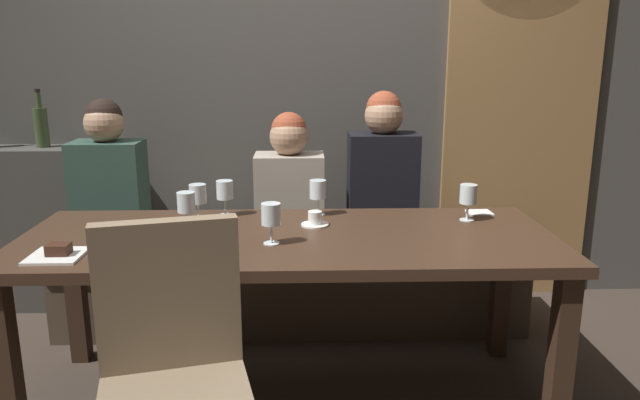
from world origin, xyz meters
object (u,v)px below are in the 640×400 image
(banquette_bench, at_px, (292,287))
(dessert_plate, at_px, (57,253))
(diner_redhead, at_px, (109,180))
(wine_glass_near_right, at_px, (271,215))
(espresso_cup, at_px, (315,220))
(chair_near_side, at_px, (173,364))
(wine_glass_center_front, at_px, (186,204))
(wine_glass_far_left, at_px, (198,195))
(diner_far_end, at_px, (382,175))
(dining_table, at_px, (288,255))
(fork_on_table, at_px, (95,256))
(wine_glass_end_left, at_px, (318,191))
(diner_bearded, at_px, (289,185))
(wine_bottle_pale_label, at_px, (41,126))
(wine_glass_end_right, at_px, (468,195))
(wine_glass_near_left, at_px, (225,191))

(banquette_bench, bearing_deg, dessert_plate, -131.59)
(diner_redhead, distance_m, wine_glass_near_right, 1.22)
(diner_redhead, height_order, espresso_cup, diner_redhead)
(wine_glass_near_right, bearing_deg, chair_near_side, -114.04)
(banquette_bench, xyz_separation_m, wine_glass_center_front, (-0.43, -0.61, 0.62))
(chair_near_side, xyz_separation_m, wine_glass_far_left, (-0.07, 0.96, 0.30))
(diner_redhead, relative_size, espresso_cup, 6.64)
(diner_redhead, xyz_separation_m, diner_far_end, (1.43, 0.00, 0.02))
(dining_table, bearing_deg, fork_on_table, -160.80)
(diner_redhead, relative_size, wine_glass_end_left, 4.86)
(diner_bearded, bearing_deg, wine_glass_center_front, -123.56)
(banquette_bench, distance_m, chair_near_side, 1.50)
(diner_redhead, relative_size, wine_glass_center_front, 4.86)
(diner_redhead, distance_m, diner_far_end, 1.43)
(wine_bottle_pale_label, relative_size, wine_glass_end_right, 1.99)
(diner_far_end, distance_m, espresso_cup, 0.70)
(fork_on_table, bearing_deg, wine_bottle_pale_label, 100.03)
(diner_bearded, bearing_deg, wine_glass_far_left, -129.55)
(diner_far_end, bearing_deg, espresso_cup, -121.94)
(wine_glass_near_left, relative_size, fork_on_table, 0.96)
(wine_glass_near_right, bearing_deg, fork_on_table, -168.57)
(wine_glass_end_right, bearing_deg, fork_on_table, -163.57)
(chair_near_side, height_order, wine_bottle_pale_label, wine_bottle_pale_label)
(banquette_bench, height_order, diner_far_end, diner_far_end)
(wine_glass_near_left, bearing_deg, wine_bottle_pale_label, 146.50)
(chair_near_side, xyz_separation_m, wine_bottle_pale_label, (-1.08, 1.77, 0.51))
(wine_bottle_pale_label, relative_size, wine_glass_far_left, 1.99)
(wine_bottle_pale_label, bearing_deg, wine_glass_end_left, -25.70)
(wine_glass_end_right, bearing_deg, diner_redhead, 163.22)
(diner_far_end, xyz_separation_m, wine_bottle_pale_label, (-1.89, 0.32, 0.23))
(dessert_plate, bearing_deg, diner_bearded, 49.25)
(chair_near_side, xyz_separation_m, diner_redhead, (-0.62, 1.45, 0.27))
(banquette_bench, relative_size, wine_bottle_pale_label, 7.67)
(diner_redhead, height_order, fork_on_table, diner_redhead)
(wine_glass_near_left, bearing_deg, fork_on_table, -126.23)
(wine_glass_end_left, distance_m, wine_glass_far_left, 0.54)
(banquette_bench, distance_m, wine_glass_near_left, 0.79)
(chair_near_side, height_order, diner_bearded, diner_bearded)
(wine_glass_near_left, xyz_separation_m, dessert_plate, (-0.55, -0.56, -0.10))
(chair_near_side, relative_size, wine_glass_near_right, 5.98)
(diner_far_end, distance_m, wine_glass_far_left, 1.02)
(wine_glass_end_left, bearing_deg, wine_glass_center_front, -158.09)
(dessert_plate, bearing_deg, wine_glass_near_right, 9.72)
(wine_glass_end_left, xyz_separation_m, wine_glass_far_left, (-0.54, -0.07, 0.00))
(wine_bottle_pale_label, distance_m, fork_on_table, 1.51)
(wine_glass_near_right, xyz_separation_m, espresso_cup, (0.18, 0.25, -0.09))
(diner_redhead, bearing_deg, dining_table, -37.32)
(banquette_bench, xyz_separation_m, espresso_cup, (0.11, -0.57, 0.54))
(wine_glass_far_left, distance_m, fork_on_table, 0.58)
(diner_bearded, distance_m, wine_bottle_pale_label, 1.47)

